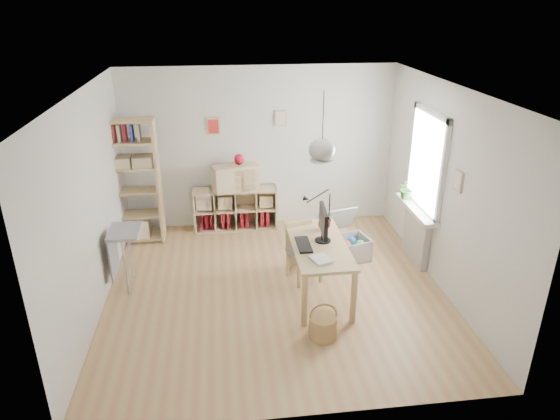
{
  "coord_description": "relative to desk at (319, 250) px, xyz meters",
  "views": [
    {
      "loc": [
        -0.65,
        -5.79,
        3.68
      ],
      "look_at": [
        0.1,
        0.3,
        1.05
      ],
      "focal_mm": 32.0,
      "sensor_mm": 36.0,
      "label": 1
    }
  ],
  "objects": [
    {
      "name": "keyboard",
      "position": [
        -0.21,
        -0.04,
        0.1
      ],
      "size": [
        0.17,
        0.46,
        0.02
      ],
      "primitive_type": "cube",
      "rotation": [
        0.0,
        0.0,
        -0.0
      ],
      "color": "black",
      "rests_on": "desk"
    },
    {
      "name": "tall_bookshelf",
      "position": [
        -2.59,
        1.95,
        0.43
      ],
      "size": [
        0.8,
        0.38,
        2.0
      ],
      "color": "tan",
      "rests_on": "ground"
    },
    {
      "name": "yarn_ball",
      "position": [
        0.15,
        0.4,
        0.18
      ],
      "size": [
        0.17,
        0.17,
        0.17
      ],
      "primitive_type": "sphere",
      "color": "#4C0A0F",
      "rests_on": "desk"
    },
    {
      "name": "paper_tray",
      "position": [
        -0.06,
        -0.44,
        0.11
      ],
      "size": [
        0.28,
        0.31,
        0.03
      ],
      "primitive_type": "cube",
      "rotation": [
        0.0,
        0.0,
        0.33
      ],
      "color": "white",
      "rests_on": "desk"
    },
    {
      "name": "window_unit",
      "position": [
        1.68,
        0.75,
        0.89
      ],
      "size": [
        0.07,
        1.16,
        1.46
      ],
      "color": "white",
      "rests_on": "ground"
    },
    {
      "name": "storage_chest",
      "position": [
        0.61,
        0.95,
        -0.43
      ],
      "size": [
        0.81,
        0.87,
        0.69
      ],
      "rotation": [
        0.0,
        0.0,
        0.24
      ],
      "color": "silver",
      "rests_on": "ground"
    },
    {
      "name": "task_lamp",
      "position": [
        0.06,
        0.58,
        0.4
      ],
      "size": [
        0.42,
        0.16,
        0.45
      ],
      "color": "black",
      "rests_on": "desk"
    },
    {
      "name": "side_table",
      "position": [
        -2.59,
        0.5,
        0.01
      ],
      "size": [
        0.4,
        0.55,
        0.85
      ],
      "color": "gray",
      "rests_on": "ground"
    },
    {
      "name": "ground",
      "position": [
        -0.55,
        0.15,
        -0.66
      ],
      "size": [
        4.5,
        4.5,
        0.0
      ],
      "primitive_type": "plane",
      "color": "tan",
      "rests_on": "ground"
    },
    {
      "name": "red_vase",
      "position": [
        -0.91,
        2.19,
        0.58
      ],
      "size": [
        0.16,
        0.16,
        0.19
      ],
      "primitive_type": "ellipsoid",
      "color": "maroon",
      "rests_on": "drawer_chest"
    },
    {
      "name": "potted_plant",
      "position": [
        1.57,
        1.1,
        0.37
      ],
      "size": [
        0.31,
        0.28,
        0.33
      ],
      "primitive_type": "imported",
      "rotation": [
        0.0,
        0.0,
        -0.08
      ],
      "color": "#2B5921",
      "rests_on": "windowsill"
    },
    {
      "name": "drawer_chest",
      "position": [
        -0.98,
        2.19,
        0.27
      ],
      "size": [
        0.8,
        0.53,
        0.42
      ],
      "primitive_type": "cube",
      "rotation": [
        0.0,
        0.0,
        0.28
      ],
      "color": "beige",
      "rests_on": "cube_shelf"
    },
    {
      "name": "wicker_basket",
      "position": [
        -0.12,
        -0.93,
        -0.51
      ],
      "size": [
        0.33,
        0.33,
        0.46
      ],
      "rotation": [
        0.0,
        0.0,
        -0.01
      ],
      "color": "#A9854C",
      "rests_on": "ground"
    },
    {
      "name": "room_shell",
      "position": [
        -0.0,
        0.0,
        1.34
      ],
      "size": [
        4.5,
        4.5,
        4.5
      ],
      "color": "silver",
      "rests_on": "ground"
    },
    {
      "name": "windowsill",
      "position": [
        1.59,
        0.75,
        0.17
      ],
      "size": [
        0.22,
        1.2,
        0.06
      ],
      "primitive_type": "cube",
      "color": "white",
      "rests_on": "radiator"
    },
    {
      "name": "chair",
      "position": [
        -0.14,
        0.43,
        -0.19
      ],
      "size": [
        0.51,
        0.51,
        0.82
      ],
      "rotation": [
        0.0,
        0.0,
        0.31
      ],
      "color": "gray",
      "rests_on": "ground"
    },
    {
      "name": "cube_shelf",
      "position": [
        -1.02,
        2.23,
        -0.36
      ],
      "size": [
        1.4,
        0.38,
        0.72
      ],
      "color": "beige",
      "rests_on": "ground"
    },
    {
      "name": "desk",
      "position": [
        0.0,
        0.0,
        0.0
      ],
      "size": [
        0.7,
        1.5,
        0.75
      ],
      "color": "tan",
      "rests_on": "ground"
    },
    {
      "name": "monitor",
      "position": [
        0.06,
        0.06,
        0.35
      ],
      "size": [
        0.21,
        0.53,
        0.46
      ],
      "rotation": [
        0.0,
        0.0,
        -0.07
      ],
      "color": "black",
      "rests_on": "desk"
    },
    {
      "name": "radiator",
      "position": [
        1.64,
        0.75,
        -0.26
      ],
      "size": [
        0.1,
        0.8,
        0.8
      ],
      "primitive_type": "cube",
      "color": "silver",
      "rests_on": "ground"
    }
  ]
}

